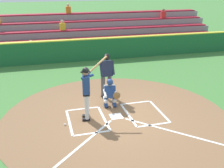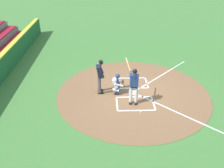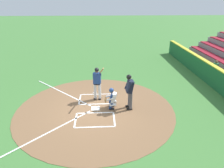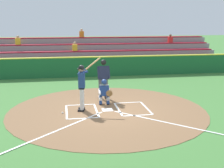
# 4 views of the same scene
# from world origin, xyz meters

# --- Properties ---
(ground_plane) EXTENTS (120.00, 120.00, 0.00)m
(ground_plane) POSITION_xyz_m (0.00, 0.00, 0.00)
(ground_plane) COLOR #427A38
(dirt_circle) EXTENTS (8.00, 8.00, 0.01)m
(dirt_circle) POSITION_xyz_m (0.00, 0.00, 0.01)
(dirt_circle) COLOR brown
(dirt_circle) RESTS_ON ground
(home_plate_and_chalk) EXTENTS (7.93, 4.91, 0.01)m
(home_plate_and_chalk) POSITION_xyz_m (0.00, 0.88, 0.01)
(home_plate_and_chalk) COLOR white
(home_plate_and_chalk) RESTS_ON dirt_circle
(batter) EXTENTS (1.01, 0.60, 2.13)m
(batter) POSITION_xyz_m (1.00, -0.11, 1.10)
(batter) COLOR silver
(batter) RESTS_ON ground
(catcher) EXTENTS (0.59, 0.65, 1.13)m
(catcher) POSITION_xyz_m (-0.01, -0.84, 0.59)
(catcher) COLOR black
(catcher) RESTS_ON ground
(plate_umpire) EXTENTS (0.60, 0.44, 1.86)m
(plate_umpire) POSITION_xyz_m (-0.08, -1.73, 1.08)
(plate_umpire) COLOR #4C4C51
(plate_umpire) RESTS_ON ground
(baseball) EXTENTS (0.07, 0.07, 0.07)m
(baseball) POSITION_xyz_m (1.81, 0.17, 0.04)
(baseball) COLOR white
(baseball) RESTS_ON ground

